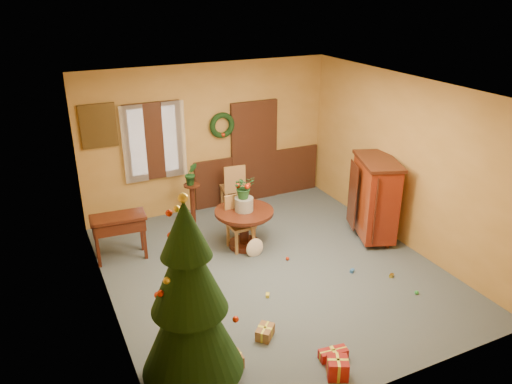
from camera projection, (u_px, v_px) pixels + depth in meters
room_envelope at (220, 154)px, 9.91m from camera, size 5.50×5.50×5.50m
dining_table at (244, 221)px, 8.54m from camera, size 1.01×1.01×0.69m
urn at (244, 204)px, 8.41m from camera, size 0.32×0.32×0.23m
centerpiece_plant at (244, 187)px, 8.29m from camera, size 0.35×0.31×0.39m
chair_near at (239, 220)px, 8.55m from camera, size 0.43×0.43×0.94m
chair_far at (233, 186)px, 9.89m from camera, size 0.47×0.47×0.99m
guitar at (255, 236)px, 8.29m from camera, size 0.45×0.55×0.71m
plant_stand at (192, 199)px, 9.38m from camera, size 0.31×0.31×0.79m
stand_plant at (191, 174)px, 9.18m from camera, size 0.25×0.21×0.43m
christmas_tree at (189, 300)px, 5.35m from camera, size 1.15×1.15×2.38m
writing_desk at (119, 227)px, 8.13m from camera, size 0.91×0.50×0.78m
sideboard at (375, 196)px, 8.77m from camera, size 0.98×1.29×1.48m
gift_a at (230, 361)px, 5.98m from camera, size 0.30×0.22×0.16m
gift_b at (337, 368)px, 5.82m from camera, size 0.32×0.32×0.24m
gift_c at (265, 332)px, 6.48m from camera, size 0.32×0.32×0.15m
gift_d at (333, 354)px, 6.12m from camera, size 0.37×0.19×0.13m
toy_a at (352, 271)px, 7.94m from camera, size 0.09×0.09×0.05m
toy_b at (417, 292)px, 7.38m from camera, size 0.06×0.06×0.06m
toy_c at (268, 295)px, 7.32m from camera, size 0.08×0.09×0.05m
toy_d at (287, 259)px, 8.28m from camera, size 0.06×0.06×0.06m
toy_e at (391, 276)px, 7.81m from camera, size 0.09×0.08×0.05m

